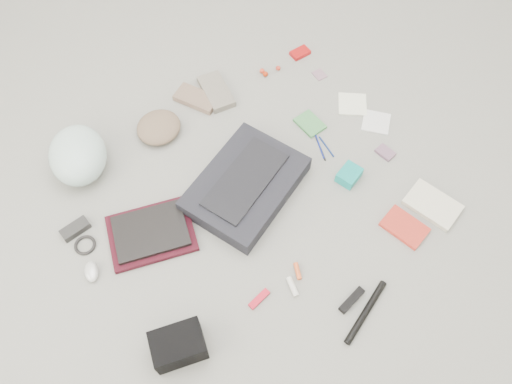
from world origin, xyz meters
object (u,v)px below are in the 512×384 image
bike_helmet (78,155)px  camera_bag (178,345)px  laptop (151,231)px  messenger_bag (246,185)px  accordion_wallet (349,175)px  book_red (405,227)px

bike_helmet → camera_bag: bike_helmet is taller
laptop → camera_bag: camera_bag is taller
messenger_bag → accordion_wallet: messenger_bag is taller
laptop → bike_helmet: (-0.10, 0.46, 0.06)m
laptop → bike_helmet: size_ratio=0.96×
messenger_bag → laptop: 0.44m
laptop → camera_bag: (-0.13, -0.47, 0.03)m
messenger_bag → accordion_wallet: (0.41, -0.20, -0.02)m
camera_bag → accordion_wallet: size_ratio=1.82×
laptop → bike_helmet: bike_helmet is taller
bike_helmet → book_red: (0.99, -1.01, -0.08)m
bike_helmet → accordion_wallet: (0.95, -0.69, -0.07)m
messenger_bag → camera_bag: (-0.56, -0.44, 0.02)m
bike_helmet → book_red: bearing=-27.2°
laptop → accordion_wallet: (0.85, -0.23, -0.01)m
laptop → book_red: size_ratio=1.63×
book_red → accordion_wallet: size_ratio=1.75×
messenger_bag → bike_helmet: 0.73m
messenger_bag → camera_bag: size_ratio=2.69×
laptop → camera_bag: bearing=-89.1°
camera_bag → laptop: bearing=89.8°
messenger_bag → accordion_wallet: bearing=-48.7°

